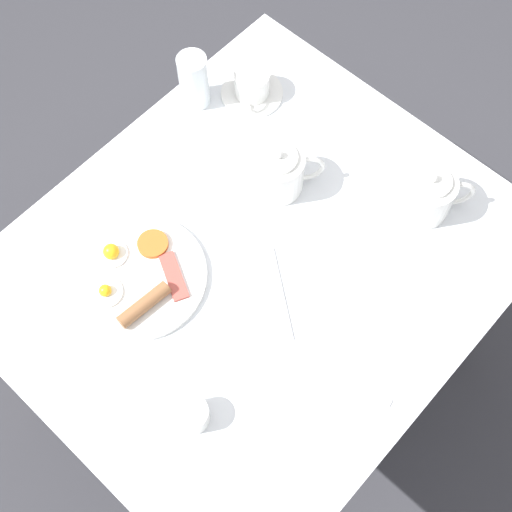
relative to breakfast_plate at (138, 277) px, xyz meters
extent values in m
plane|color=#333338|center=(-0.14, -0.18, -0.72)|extent=(8.00, 8.00, 0.00)
cube|color=silver|center=(-0.14, -0.18, -0.02)|extent=(0.85, 0.98, 0.03)
cylinder|color=brown|center=(-0.52, -0.63, -0.38)|extent=(0.04, 0.04, 0.68)
cylinder|color=brown|center=(0.23, -0.63, -0.38)|extent=(0.04, 0.04, 0.68)
cylinder|color=brown|center=(0.23, 0.26, -0.38)|extent=(0.04, 0.04, 0.68)
cylinder|color=white|center=(0.00, 0.00, 0.00)|extent=(0.27, 0.27, 0.01)
cylinder|color=white|center=(0.07, 0.00, 0.01)|extent=(0.06, 0.06, 0.00)
sphere|color=yellow|center=(0.07, 0.00, 0.02)|extent=(0.03, 0.03, 0.03)
cylinder|color=white|center=(0.02, 0.07, 0.01)|extent=(0.07, 0.07, 0.00)
sphere|color=yellow|center=(0.02, 0.07, 0.01)|extent=(0.02, 0.02, 0.02)
cylinder|color=brown|center=(-0.06, 0.04, 0.02)|extent=(0.04, 0.11, 0.03)
cube|color=#B74C42|center=(-0.05, -0.05, 0.01)|extent=(0.11, 0.07, 0.01)
cylinder|color=#D16023|center=(0.03, -0.07, 0.01)|extent=(0.06, 0.06, 0.01)
cylinder|color=white|center=(-0.31, -0.50, 0.04)|extent=(0.11, 0.11, 0.10)
cylinder|color=white|center=(-0.31, -0.50, 0.09)|extent=(0.08, 0.08, 0.01)
sphere|color=white|center=(-0.31, -0.50, 0.11)|extent=(0.02, 0.02, 0.02)
cone|color=white|center=(-0.26, -0.45, 0.05)|extent=(0.05, 0.05, 0.05)
torus|color=white|center=(-0.35, -0.55, 0.04)|extent=(0.06, 0.06, 0.08)
cylinder|color=white|center=(-0.06, -0.34, 0.04)|extent=(0.11, 0.11, 0.10)
cylinder|color=white|center=(-0.06, -0.34, 0.09)|extent=(0.08, 0.08, 0.01)
sphere|color=white|center=(-0.06, -0.34, 0.11)|extent=(0.02, 0.02, 0.02)
cone|color=white|center=(-0.01, -0.29, 0.05)|extent=(0.05, 0.06, 0.05)
torus|color=white|center=(-0.09, -0.39, 0.04)|extent=(0.06, 0.07, 0.08)
cylinder|color=white|center=(0.14, -0.48, -0.01)|extent=(0.14, 0.14, 0.01)
cylinder|color=white|center=(0.14, -0.48, 0.03)|extent=(0.08, 0.08, 0.06)
cylinder|color=brown|center=(0.14, -0.48, 0.02)|extent=(0.07, 0.07, 0.05)
torus|color=white|center=(0.12, -0.45, 0.03)|extent=(0.03, 0.04, 0.04)
cylinder|color=white|center=(0.22, -0.39, 0.06)|extent=(0.06, 0.06, 0.13)
cylinder|color=white|center=(-0.27, 0.12, 0.02)|extent=(0.06, 0.06, 0.05)
torus|color=white|center=(-0.24, 0.12, 0.02)|extent=(0.04, 0.01, 0.04)
cube|color=silver|center=(-0.43, -0.12, -0.01)|extent=(0.17, 0.05, 0.00)
cube|color=silver|center=(-0.22, -0.16, -0.01)|extent=(0.17, 0.13, 0.00)
camera|label=1|loc=(-0.55, 0.26, 1.27)|focal=50.00mm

